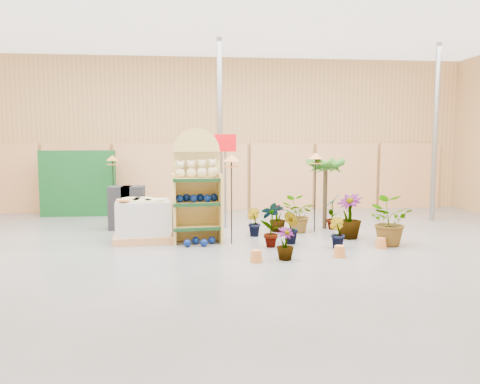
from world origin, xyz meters
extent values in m
cube|color=slate|center=(0.00, 0.00, -0.05)|extent=(15.00, 12.00, 0.10)
cube|color=tan|center=(0.00, 6.05, 2.25)|extent=(15.00, 0.10, 4.50)
cylinder|color=gray|center=(5.50, 3.50, 2.25)|extent=(0.14, 0.14, 4.50)
cylinder|color=gray|center=(0.00, 3.50, 2.25)|extent=(0.14, 0.14, 4.50)
cube|color=tan|center=(-6.00, 5.92, 1.00)|extent=(1.90, 0.06, 2.00)
cube|color=tan|center=(-4.00, 5.92, 1.00)|extent=(1.90, 0.06, 2.00)
cube|color=tan|center=(-2.00, 5.92, 1.00)|extent=(1.90, 0.06, 2.00)
cube|color=tan|center=(0.00, 5.92, 1.00)|extent=(1.90, 0.06, 2.00)
cube|color=tan|center=(2.00, 5.92, 1.00)|extent=(1.90, 0.06, 2.00)
cube|color=tan|center=(4.00, 5.92, 1.00)|extent=(1.90, 0.06, 2.00)
cube|color=tan|center=(6.00, 5.92, 1.00)|extent=(1.90, 0.06, 2.00)
cube|color=tan|center=(-0.58, 1.62, 0.91)|extent=(0.96, 0.19, 1.81)
cylinder|color=tan|center=(-0.58, 1.62, 1.81)|extent=(0.96, 0.19, 0.96)
cube|color=tan|center=(-0.58, 1.34, 0.32)|extent=(0.97, 0.63, 0.04)
cube|color=#0F3819|center=(-0.58, 1.07, 0.32)|extent=(0.92, 0.13, 0.06)
cube|color=tan|center=(-0.58, 1.34, 0.80)|extent=(0.97, 0.63, 0.04)
cube|color=#0F3819|center=(-0.58, 1.07, 0.80)|extent=(0.92, 0.13, 0.06)
cube|color=tan|center=(-0.58, 1.34, 1.28)|extent=(0.97, 0.63, 0.04)
cube|color=#0F3819|center=(-0.58, 1.07, 1.28)|extent=(0.92, 0.13, 0.06)
cube|color=tan|center=(-1.04, 1.34, 0.69)|extent=(0.10, 0.54, 1.39)
cube|color=tan|center=(-0.12, 1.34, 0.69)|extent=(0.10, 0.54, 1.39)
sphere|color=#CEB98A|center=(-0.90, 1.40, 1.40)|extent=(0.19, 0.19, 0.19)
sphere|color=#CEB98A|center=(-0.90, 1.40, 1.56)|extent=(0.15, 0.15, 0.15)
sphere|color=#CEB98A|center=(-0.69, 1.40, 1.40)|extent=(0.20, 0.20, 0.20)
sphere|color=#CEB98A|center=(-0.69, 1.40, 1.57)|extent=(0.15, 0.15, 0.15)
sphere|color=#CEB98A|center=(-0.47, 1.40, 1.41)|extent=(0.21, 0.21, 0.21)
sphere|color=#CEB98A|center=(-0.47, 1.40, 1.58)|extent=(0.15, 0.15, 0.15)
sphere|color=#CEB98A|center=(-0.26, 1.40, 1.41)|extent=(0.22, 0.22, 0.22)
sphere|color=#CEB98A|center=(-0.26, 1.40, 1.59)|extent=(0.15, 0.15, 0.15)
sphere|color=navy|center=(-0.92, 1.32, 0.90)|extent=(0.16, 0.16, 0.16)
sphere|color=navy|center=(-0.78, 1.45, 0.90)|extent=(0.16, 0.16, 0.16)
sphere|color=navy|center=(-0.65, 1.32, 0.90)|extent=(0.16, 0.16, 0.16)
sphere|color=navy|center=(-0.51, 1.45, 0.90)|extent=(0.16, 0.16, 0.16)
sphere|color=navy|center=(-0.37, 1.32, 0.90)|extent=(0.16, 0.16, 0.16)
sphere|color=navy|center=(-0.24, 1.45, 0.90)|extent=(0.16, 0.16, 0.16)
sphere|color=navy|center=(-0.77, 0.96, 0.07)|extent=(0.15, 0.15, 0.15)
sphere|color=navy|center=(-0.61, 1.20, 0.07)|extent=(0.15, 0.15, 0.15)
sphere|color=navy|center=(-0.45, 0.96, 0.07)|extent=(0.15, 0.15, 0.15)
sphere|color=navy|center=(-0.29, 1.20, 0.07)|extent=(0.15, 0.15, 0.15)
cube|color=tan|center=(-1.67, 1.63, 0.07)|extent=(1.27, 1.10, 0.15)
cube|color=silver|center=(-1.67, 1.63, 0.49)|extent=(1.17, 0.99, 0.68)
cylinder|color=beige|center=(-1.92, 1.49, 0.85)|extent=(0.39, 0.39, 0.04)
cylinder|color=beige|center=(-1.67, 1.49, 0.85)|extent=(0.39, 0.39, 0.04)
cylinder|color=beige|center=(-1.43, 1.49, 0.85)|extent=(0.39, 0.39, 0.04)
cylinder|color=beige|center=(-1.92, 1.78, 0.85)|extent=(0.39, 0.39, 0.04)
cylinder|color=beige|center=(-1.67, 1.78, 0.85)|extent=(0.39, 0.39, 0.04)
cube|color=black|center=(-2.04, 3.04, 0.25)|extent=(0.50, 0.50, 0.50)
cube|color=black|center=(-2.04, 3.04, 0.75)|extent=(0.50, 0.50, 0.50)
cube|color=black|center=(-2.34, 3.04, 0.25)|extent=(0.50, 0.50, 0.50)
cube|color=black|center=(-2.34, 3.04, 0.75)|extent=(0.50, 0.50, 0.50)
cube|color=#104C1C|center=(-3.80, 5.20, 0.90)|extent=(2.00, 0.30, 1.80)
cylinder|color=gray|center=(0.10, 3.00, 1.10)|extent=(0.05, 0.05, 2.20)
cube|color=red|center=(0.10, 2.96, 2.00)|extent=(0.50, 0.03, 0.40)
cylinder|color=black|center=(0.10, 1.18, 0.77)|extent=(0.02, 0.02, 1.54)
cylinder|color=orange|center=(0.10, 1.18, 1.54)|extent=(0.30, 0.30, 0.02)
cone|color=orange|center=(0.10, 1.18, 1.71)|extent=(0.34, 0.34, 0.14)
cylinder|color=black|center=(2.07, 2.29, 0.77)|extent=(0.02, 0.02, 1.55)
cylinder|color=orange|center=(2.07, 2.29, 1.55)|extent=(0.30, 0.30, 0.02)
cone|color=orange|center=(2.07, 2.29, 1.72)|extent=(0.34, 0.34, 0.14)
cylinder|color=black|center=(-2.75, 4.55, 0.72)|extent=(0.02, 0.02, 1.44)
cylinder|color=orange|center=(-2.75, 4.55, 1.44)|extent=(0.30, 0.30, 0.02)
cone|color=orange|center=(-2.75, 4.55, 1.61)|extent=(0.34, 0.34, 0.14)
cylinder|color=#3D2E1A|center=(2.42, 2.67, 0.70)|extent=(0.10, 0.10, 1.39)
imported|color=#276918|center=(0.84, 0.82, 0.44)|extent=(0.53, 0.43, 0.88)
imported|color=#276918|center=(1.28, 1.03, 0.33)|extent=(0.37, 0.42, 0.66)
imported|color=#276918|center=(2.59, 1.47, 0.47)|extent=(0.74, 0.74, 0.94)
imported|color=#276918|center=(2.56, 2.54, 0.41)|extent=(0.45, 0.52, 0.83)
imported|color=#276918|center=(0.63, 1.92, 0.30)|extent=(0.41, 0.42, 0.60)
imported|color=#276918|center=(1.64, 2.24, 0.40)|extent=(0.93, 0.89, 0.81)
imported|color=#276918|center=(0.91, -0.19, 0.28)|extent=(0.39, 0.39, 0.55)
imported|color=#276918|center=(2.06, 0.60, 0.29)|extent=(0.37, 0.40, 0.59)
imported|color=#276918|center=(3.12, 0.75, 0.47)|extent=(1.10, 1.13, 0.95)
imported|color=#276918|center=(1.24, 2.38, 0.32)|extent=(0.51, 0.51, 0.64)
camera|label=1|loc=(-0.63, -7.94, 1.98)|focal=35.00mm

